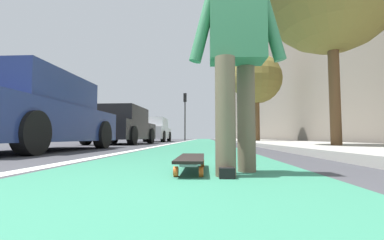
{
  "coord_description": "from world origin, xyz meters",
  "views": [
    {
      "loc": [
        -0.95,
        -0.24,
        0.26
      ],
      "look_at": [
        10.39,
        0.32,
        1.02
      ],
      "focal_mm": 24.77,
      "sensor_mm": 36.0,
      "label": 1
    }
  ],
  "objects_px": {
    "skateboard": "(191,159)",
    "street_tree_mid": "(257,79)",
    "skater_person": "(237,47)",
    "parked_car_far": "(153,130)",
    "parked_car_near": "(35,114)",
    "traffic_light": "(185,108)",
    "parked_car_mid": "(122,126)"
  },
  "relations": [
    {
      "from": "skater_person",
      "to": "street_tree_mid",
      "type": "height_order",
      "value": "street_tree_mid"
    },
    {
      "from": "parked_car_far",
      "to": "street_tree_mid",
      "type": "bearing_deg",
      "value": -118.46
    },
    {
      "from": "skateboard",
      "to": "parked_car_far",
      "type": "bearing_deg",
      "value": 12.3
    },
    {
      "from": "parked_car_far",
      "to": "parked_car_near",
      "type": "bearing_deg",
      "value": 179.9
    },
    {
      "from": "skater_person",
      "to": "street_tree_mid",
      "type": "bearing_deg",
      "value": -11.81
    },
    {
      "from": "parked_car_far",
      "to": "traffic_light",
      "type": "relative_size",
      "value": 1.05
    },
    {
      "from": "skater_person",
      "to": "traffic_light",
      "type": "distance_m",
      "value": 22.48
    },
    {
      "from": "parked_car_far",
      "to": "skater_person",
      "type": "bearing_deg",
      "value": -166.55
    },
    {
      "from": "parked_car_near",
      "to": "parked_car_mid",
      "type": "xyz_separation_m",
      "value": [
        5.59,
        0.07,
        0.01
      ]
    },
    {
      "from": "parked_car_near",
      "to": "street_tree_mid",
      "type": "xyz_separation_m",
      "value": [
        8.5,
        -5.98,
        2.55
      ]
    },
    {
      "from": "parked_car_far",
      "to": "traffic_light",
      "type": "height_order",
      "value": "traffic_light"
    },
    {
      "from": "parked_car_near",
      "to": "street_tree_mid",
      "type": "height_order",
      "value": "street_tree_mid"
    },
    {
      "from": "skateboard",
      "to": "parked_car_mid",
      "type": "xyz_separation_m",
      "value": [
        8.52,
        3.28,
        0.63
      ]
    },
    {
      "from": "traffic_light",
      "to": "street_tree_mid",
      "type": "xyz_separation_m",
      "value": [
        -10.71,
        -4.5,
        0.26
      ]
    },
    {
      "from": "parked_car_far",
      "to": "street_tree_mid",
      "type": "height_order",
      "value": "street_tree_mid"
    },
    {
      "from": "parked_car_far",
      "to": "street_tree_mid",
      "type": "distance_m",
      "value": 7.24
    },
    {
      "from": "parked_car_mid",
      "to": "street_tree_mid",
      "type": "distance_m",
      "value": 7.17
    },
    {
      "from": "skater_person",
      "to": "parked_car_far",
      "type": "relative_size",
      "value": 0.36
    },
    {
      "from": "skater_person",
      "to": "parked_car_mid",
      "type": "bearing_deg",
      "value": 22.7
    },
    {
      "from": "traffic_light",
      "to": "parked_car_near",
      "type": "bearing_deg",
      "value": 175.58
    },
    {
      "from": "skater_person",
      "to": "parked_car_far",
      "type": "xyz_separation_m",
      "value": [
        14.81,
        3.54,
        -0.21
      ]
    },
    {
      "from": "parked_car_near",
      "to": "traffic_light",
      "type": "distance_m",
      "value": 19.4
    },
    {
      "from": "skateboard",
      "to": "street_tree_mid",
      "type": "relative_size",
      "value": 0.18
    },
    {
      "from": "skater_person",
      "to": "parked_car_mid",
      "type": "distance_m",
      "value": 9.4
    },
    {
      "from": "street_tree_mid",
      "to": "skater_person",
      "type": "bearing_deg",
      "value": 168.19
    },
    {
      "from": "skater_person",
      "to": "parked_car_near",
      "type": "bearing_deg",
      "value": 49.15
    },
    {
      "from": "parked_car_near",
      "to": "parked_car_mid",
      "type": "distance_m",
      "value": 5.59
    },
    {
      "from": "parked_car_near",
      "to": "parked_car_far",
      "type": "height_order",
      "value": "parked_car_far"
    },
    {
      "from": "traffic_light",
      "to": "parked_car_mid",
      "type": "bearing_deg",
      "value": 173.51
    },
    {
      "from": "parked_car_mid",
      "to": "skater_person",
      "type": "bearing_deg",
      "value": -157.3
    },
    {
      "from": "traffic_light",
      "to": "street_tree_mid",
      "type": "relative_size",
      "value": 0.96
    },
    {
      "from": "skater_person",
      "to": "street_tree_mid",
      "type": "xyz_separation_m",
      "value": [
        11.58,
        -2.42,
        2.33
      ]
    }
  ]
}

